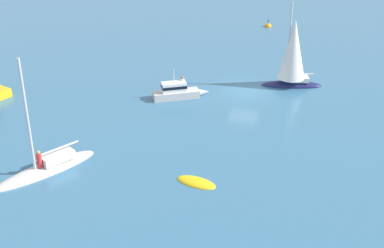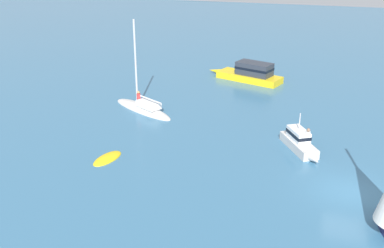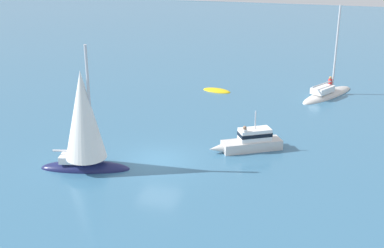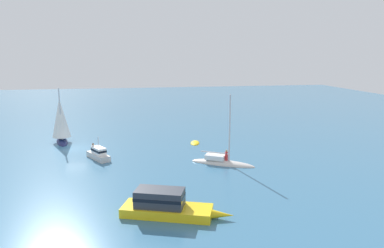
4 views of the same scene
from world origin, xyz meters
TOP-DOWN VIEW (x-y plane):
  - ground_plane at (0.00, 0.00)m, footprint 160.00×160.00m
  - sailboat at (-16.58, 9.41)m, footprint 6.88×4.88m
  - launch at (-3.19, 5.05)m, footprint 3.16×4.55m
  - sailboat_1 at (2.19, -3.68)m, footprint 2.86×5.44m
  - rib at (-15.37, 0.01)m, footprint 1.69×2.76m
  - channel_buoy at (21.14, 1.16)m, footprint 0.86×0.86m

SIDE VIEW (x-z plane):
  - ground_plane at x=0.00m, z-range 0.00..0.00m
  - rib at x=-15.37m, z-range -0.22..0.22m
  - channel_buoy at x=21.14m, z-range -0.65..0.66m
  - sailboat at x=-16.58m, z-range -3.86..4.18m
  - launch at x=-3.19m, z-range -0.70..1.90m
  - sailboat_1 at x=2.19m, z-range -1.22..6.59m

